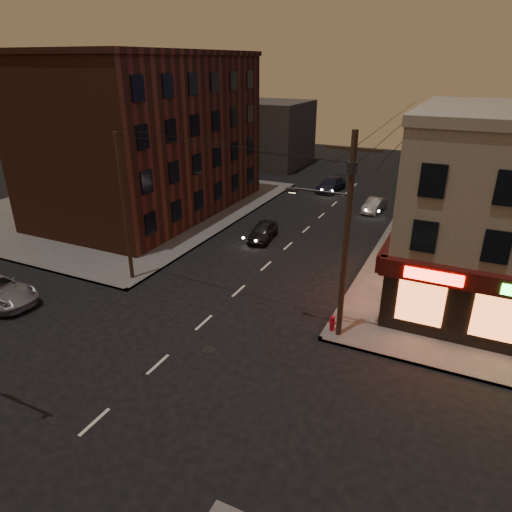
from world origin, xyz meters
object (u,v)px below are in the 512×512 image
Objects in this scene: fire_hydrant at (332,322)px; sedan_near at (263,231)px; sedan_mid at (374,205)px; sedan_far at (331,184)px.

sedan_near is at bearing 129.79° from fire_hydrant.
sedan_mid is 7.73m from sedan_far.
sedan_mid is at bearing 96.62° from fire_hydrant.
sedan_far is 5.65× the size of fire_hydrant.
fire_hydrant is (8.13, -26.50, -0.08)m from sedan_far.
sedan_near is at bearing -85.15° from sedan_far.
sedan_near is 4.69× the size of fire_hydrant.
sedan_far is at bearing 144.61° from sedan_mid.
sedan_mid is at bearing 53.54° from sedan_near.
sedan_near is 0.83× the size of sedan_far.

